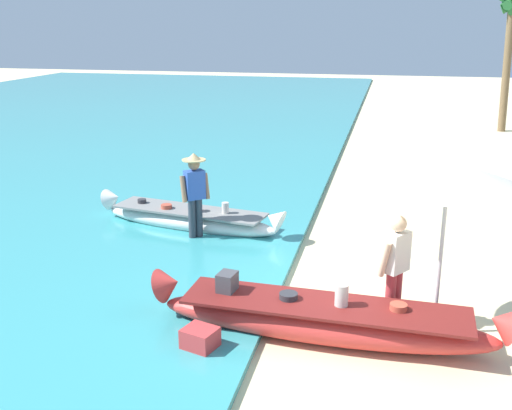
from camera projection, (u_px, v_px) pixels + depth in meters
The scene contains 8 objects.
ground_plane at pixel (357, 311), 8.87m from camera, with size 80.00×80.00×0.00m, color beige.
boat_red_foreground at pixel (323, 320), 7.99m from camera, with size 4.79×1.02×0.82m.
boat_white_midground at pixel (190, 218), 12.17m from camera, with size 4.05×1.38×0.74m.
person_vendor_hatted at pixel (195, 191), 11.34m from camera, with size 0.54×0.51×1.72m.
person_tourist_customer at pixel (395, 265), 8.18m from camera, with size 0.47×0.56×1.60m.
patio_umbrella_large at pixel (448, 174), 7.60m from camera, with size 1.92×1.92×2.39m.
palm_tree_tall_inland at pixel (512, 11), 21.92m from camera, with size 2.67×2.52×5.32m.
cooler_box at pixel (200, 341), 7.67m from camera, with size 0.41×0.35×0.35m, color #C63838.
Camera 1 is at (0.31, -8.16, 4.06)m, focal length 42.78 mm.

